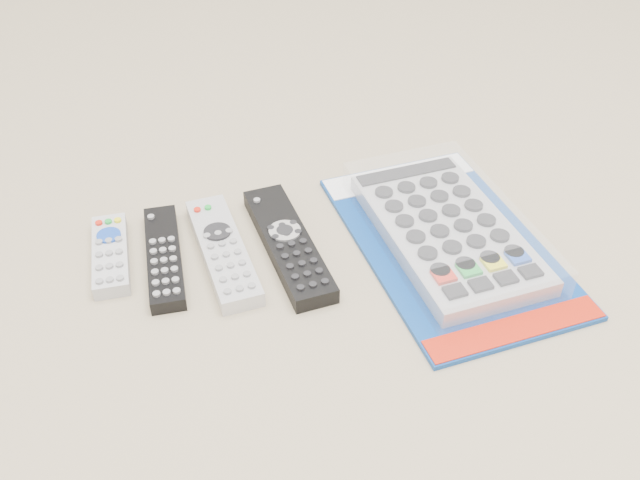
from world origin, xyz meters
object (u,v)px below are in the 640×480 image
object	(u,v)px
remote_slim_black	(164,257)
remote_large_black	(288,244)
remote_silver_dvd	(223,251)
jumbo_remote_packaged	(448,230)
remote_small_grey	(110,254)

from	to	relation	value
remote_slim_black	remote_large_black	size ratio (longest dim) A/B	0.82
remote_slim_black	remote_large_black	world-z (taller)	remote_large_black
remote_slim_black	remote_silver_dvd	size ratio (longest dim) A/B	0.90
remote_silver_dvd	remote_large_black	bearing A→B (deg)	-10.76
remote_silver_dvd	jumbo_remote_packaged	xyz separation A→B (m)	(0.28, -0.05, 0.01)
remote_small_grey	remote_large_black	distance (m)	0.22
remote_slim_black	jumbo_remote_packaged	world-z (taller)	jumbo_remote_packaged
remote_silver_dvd	remote_large_black	world-z (taller)	same
remote_small_grey	remote_silver_dvd	size ratio (longest dim) A/B	0.69
remote_large_black	remote_small_grey	bearing A→B (deg)	164.68
remote_large_black	remote_silver_dvd	bearing A→B (deg)	168.78
remote_slim_black	jumbo_remote_packaged	distance (m)	0.35
remote_small_grey	remote_large_black	bearing A→B (deg)	-8.89
remote_silver_dvd	remote_large_black	size ratio (longest dim) A/B	0.91
remote_silver_dvd	jumbo_remote_packaged	distance (m)	0.28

